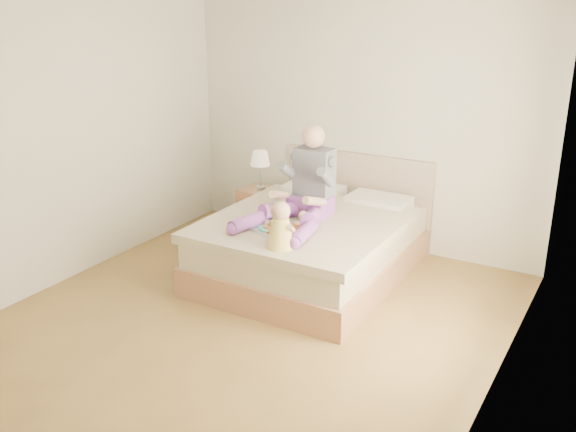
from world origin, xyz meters
The scene contains 7 objects.
room centered at (0.08, 0.01, 1.51)m, with size 4.02×4.22×2.71m.
bed centered at (0.00, 1.08, 0.32)m, with size 1.70×2.18×1.00m.
nightstand centered at (-1.00, 1.70, 0.27)m, with size 0.46×0.42×0.54m.
lamp centered at (-1.01, 1.69, 0.87)m, with size 0.21×0.21×0.44m.
adult centered at (-0.04, 0.93, 0.87)m, with size 0.76×1.07×0.90m.
tray centered at (-0.05, 0.49, 0.64)m, with size 0.49×0.43×0.12m.
baby centered at (0.15, 0.20, 0.77)m, with size 0.27×0.36×0.40m.
Camera 1 is at (2.71, -4.09, 2.65)m, focal length 40.00 mm.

